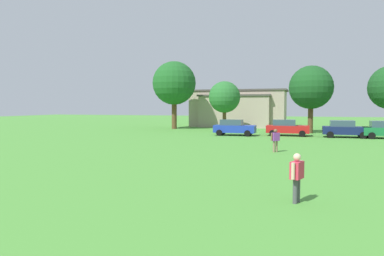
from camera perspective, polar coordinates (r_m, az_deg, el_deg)
ground_plane at (r=29.87m, az=7.89°, el=-2.53°), size 160.00×160.00×0.00m
adult_bystander at (r=12.21m, az=16.15°, el=-6.89°), size 0.46×0.73×1.61m
bystander_near_trees at (r=25.06m, az=12.98°, el=-1.61°), size 0.57×0.56×1.57m
parked_car_blue_0 at (r=38.38m, az=6.61°, el=0.10°), size 4.30×2.02×1.68m
parked_car_red_1 at (r=38.94m, az=14.68°, el=0.06°), size 4.30×2.02×1.68m
parked_car_navy_2 at (r=38.69m, az=22.88°, el=-0.12°), size 4.30×2.02×1.68m
tree_far_left at (r=49.18m, az=-2.83°, el=7.03°), size 5.84×5.84×9.09m
tree_left at (r=46.32m, az=5.13°, el=4.84°), size 4.00×4.00×6.24m
tree_center_left at (r=43.51m, az=18.21°, el=6.05°), size 4.93×4.93×7.68m
house_left at (r=55.35m, az=7.23°, el=2.71°), size 10.42×8.89×4.72m
house_right at (r=55.33m, az=7.34°, el=3.11°), size 14.29×6.95×5.49m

